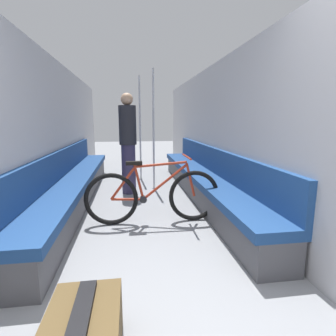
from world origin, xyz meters
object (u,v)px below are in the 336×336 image
object	(u,v)px
bench_seat_row_left	(74,185)
grab_pole_far	(140,130)
bench_seat_row_right	(203,181)
bicycle	(153,196)
passenger_standing	(128,143)
grab_pole_near	(154,132)

from	to	relation	value
bench_seat_row_left	grab_pole_far	world-z (taller)	grab_pole_far
bench_seat_row_right	grab_pole_far	distance (m)	1.97
bench_seat_row_left	bicycle	xyz separation A→B (m)	(1.18, -1.04, 0.08)
bicycle	grab_pole_far	size ratio (longest dim) A/B	0.78
bench_seat_row_right	grab_pole_far	world-z (taller)	grab_pole_far
bench_seat_row_right	bench_seat_row_left	bearing A→B (deg)	180.00
bench_seat_row_right	passenger_standing	size ratio (longest dim) A/B	2.79
bicycle	bench_seat_row_left	bearing A→B (deg)	131.92
bench_seat_row_right	passenger_standing	distance (m)	1.46
bench_seat_row_left	passenger_standing	world-z (taller)	passenger_standing
bench_seat_row_right	grab_pole_near	size ratio (longest dim) A/B	2.21
bench_seat_row_left	bicycle	distance (m)	1.57
grab_pole_far	bench_seat_row_right	bearing A→B (deg)	-56.50
bench_seat_row_right	bicycle	world-z (taller)	bicycle
bicycle	passenger_standing	distance (m)	1.58
bench_seat_row_right	grab_pole_far	xyz separation A→B (m)	(-0.99, 1.50, 0.80)
grab_pole_far	passenger_standing	size ratio (longest dim) A/B	1.26
grab_pole_near	bench_seat_row_left	bearing A→B (deg)	-153.97
bicycle	grab_pole_far	xyz separation A→B (m)	(-0.05, 2.54, 0.73)
bench_seat_row_left	bench_seat_row_right	distance (m)	2.12
bench_seat_row_left	bench_seat_row_right	world-z (taller)	same
bench_seat_row_right	bicycle	xyz separation A→B (m)	(-0.94, -1.04, 0.08)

